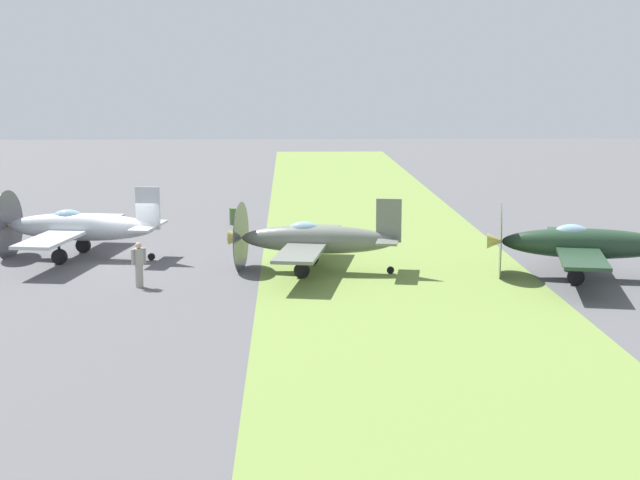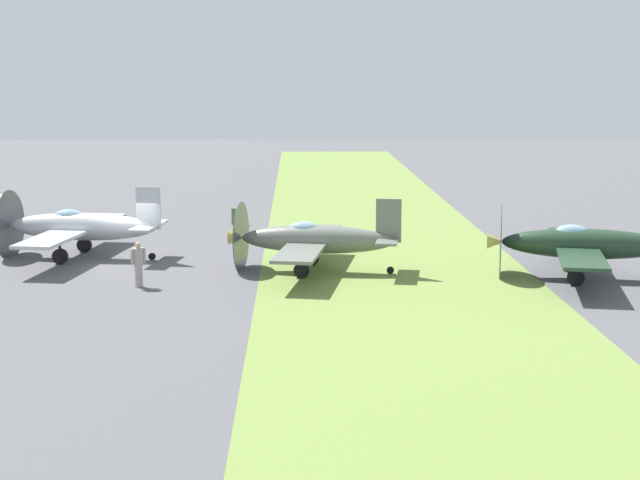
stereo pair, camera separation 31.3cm
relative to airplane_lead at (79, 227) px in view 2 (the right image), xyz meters
name	(u,v)px [view 2 (the right image)]	position (x,y,z in m)	size (l,w,h in m)	color
ground_plane	(129,261)	(-0.63, -2.24, -1.40)	(160.00, 160.00, 0.00)	#515154
grass_verge	(388,259)	(-0.63, -13.53, -1.40)	(120.00, 11.00, 0.01)	olive
airplane_lead	(79,227)	(0.00, 0.00, 0.00)	(9.48, 7.54, 3.35)	#B2B7BC
airplane_wingman	(314,239)	(-3.23, -10.24, -0.07)	(9.04, 7.20, 3.20)	slate
airplane_trail	(583,244)	(-4.86, -20.77, -0.01)	(9.41, 7.51, 3.33)	#233D28
ground_crew_chief	(138,263)	(-5.98, -3.52, -0.49)	(0.43, 0.52, 1.73)	#9E998E
fuel_drum	(237,216)	(9.61, -6.32, -0.95)	(0.60, 0.60, 0.90)	#476633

